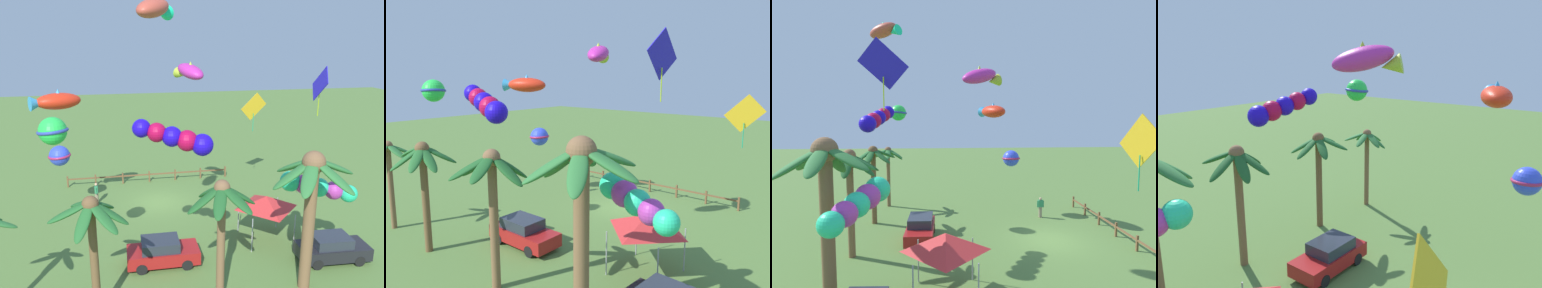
% 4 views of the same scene
% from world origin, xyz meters
% --- Properties ---
extents(ground_plane, '(120.00, 120.00, 0.00)m').
position_xyz_m(ground_plane, '(0.00, 0.00, 0.00)').
color(ground_plane, '#567A38').
extents(palm_tree_0, '(3.39, 3.41, 6.13)m').
position_xyz_m(palm_tree_0, '(-1.51, 12.02, 4.65)').
color(palm_tree_0, brown).
rests_on(palm_tree_0, ground).
extents(palm_tree_1, '(4.21, 4.09, 7.08)m').
position_xyz_m(palm_tree_1, '(-5.94, 11.63, 5.21)').
color(palm_tree_1, brown).
rests_on(palm_tree_1, ground).
extents(palm_tree_2, '(3.41, 3.22, 5.80)m').
position_xyz_m(palm_tree_2, '(4.05, 11.96, 4.41)').
color(palm_tree_2, brown).
rests_on(palm_tree_2, ground).
extents(palm_tree_3, '(2.95, 2.83, 5.31)m').
position_xyz_m(palm_tree_3, '(8.50, 11.63, 4.05)').
color(palm_tree_3, brown).
rests_on(palm_tree_3, ground).
extents(rail_fence, '(13.64, 0.12, 0.95)m').
position_xyz_m(rail_fence, '(0.36, -4.54, 0.59)').
color(rail_fence, brown).
rests_on(rail_fence, ground).
extents(parked_car_1, '(3.92, 1.78, 1.51)m').
position_xyz_m(parked_car_1, '(0.75, 8.32, 0.75)').
color(parked_car_1, '#A51919').
rests_on(parked_car_1, ground).
extents(spectator_0, '(0.26, 0.55, 1.59)m').
position_xyz_m(spectator_0, '(4.62, -0.79, 0.81)').
color(spectator_0, gray).
rests_on(spectator_0, ground).
extents(festival_tent, '(2.86, 2.86, 2.85)m').
position_xyz_m(festival_tent, '(-5.77, 6.75, 2.47)').
color(festival_tent, '#9E9EA3').
rests_on(festival_tent, ground).
extents(kite_tube_0, '(3.51, 1.62, 1.61)m').
position_xyz_m(kite_tube_0, '(0.31, 10.81, 7.80)').
color(kite_tube_0, '#1B0ACB').
extents(kite_tube_1, '(3.77, 1.94, 1.50)m').
position_xyz_m(kite_tube_1, '(-7.05, 10.02, 4.64)').
color(kite_tube_1, '#25DA94').
extents(kite_fish_2, '(3.24, 2.41, 1.25)m').
position_xyz_m(kite_fish_2, '(6.40, 2.84, 8.35)').
color(kite_fish_2, red).
extents(kite_ball_3, '(1.87, 1.87, 1.21)m').
position_xyz_m(kite_ball_3, '(5.53, 10.28, 8.21)').
color(kite_ball_3, '#26D447').
extents(kite_diamond_4, '(0.41, 1.86, 2.56)m').
position_xyz_m(kite_diamond_4, '(-7.40, 8.96, 9.75)').
color(kite_diamond_4, '#241AC3').
extents(kite_diamond_5, '(2.15, 0.43, 3.02)m').
position_xyz_m(kite_diamond_5, '(-7.46, -0.75, 6.91)').
color(kite_diamond_5, yellow).
extents(kite_ball_7, '(1.78, 1.77, 1.36)m').
position_xyz_m(kite_ball_7, '(6.72, 1.14, 4.42)').
color(kite_ball_7, blue).
extents(kite_fish_8, '(1.93, 2.63, 1.23)m').
position_xyz_m(kite_fish_8, '(-1.43, 4.68, 10.13)').
color(kite_fish_8, '#C52A9E').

